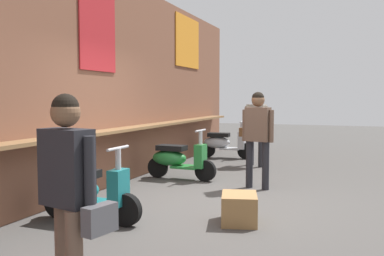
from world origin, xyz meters
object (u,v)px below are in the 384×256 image
(shopper_browsing, at_px, (258,129))
(shopper_with_handbag, at_px, (69,182))
(scooter_green, at_px, (177,159))
(scooter_teal, at_px, (85,191))
(shopper_passing, at_px, (256,121))
(merchandise_crate, at_px, (239,208))
(scooter_silver, at_px, (223,143))

(shopper_browsing, bearing_deg, shopper_with_handbag, -174.04)
(scooter_green, relative_size, shopper_browsing, 0.85)
(scooter_teal, height_order, shopper_with_handbag, shopper_with_handbag)
(scooter_teal, xyz_separation_m, shopper_browsing, (2.68, -1.62, 0.63))
(scooter_teal, bearing_deg, shopper_passing, 78.78)
(merchandise_crate, bearing_deg, scooter_silver, 18.65)
(scooter_silver, height_order, shopper_browsing, shopper_browsing)
(scooter_teal, distance_m, merchandise_crate, 1.94)
(scooter_green, bearing_deg, merchandise_crate, -50.00)
(scooter_teal, relative_size, shopper_passing, 0.84)
(scooter_teal, xyz_separation_m, scooter_green, (2.98, -0.00, 0.00))
(scooter_silver, distance_m, merchandise_crate, 5.73)
(shopper_with_handbag, height_order, shopper_browsing, shopper_browsing)
(scooter_silver, xyz_separation_m, merchandise_crate, (-5.43, -1.83, -0.21))
(shopper_with_handbag, bearing_deg, scooter_teal, 44.59)
(scooter_green, distance_m, scooter_silver, 3.07)
(shopper_browsing, height_order, merchandise_crate, shopper_browsing)
(scooter_teal, bearing_deg, merchandise_crate, 19.21)
(merchandise_crate, bearing_deg, scooter_teal, 108.60)
(shopper_browsing, bearing_deg, scooter_silver, 36.33)
(scooter_silver, relative_size, shopper_with_handbag, 0.88)
(scooter_teal, xyz_separation_m, shopper_passing, (5.06, -1.06, 0.63))
(shopper_browsing, relative_size, shopper_passing, 0.99)
(shopper_passing, height_order, merchandise_crate, shopper_passing)
(shopper_browsing, relative_size, merchandise_crate, 3.08)
(scooter_green, relative_size, scooter_silver, 1.00)
(shopper_browsing, bearing_deg, merchandise_crate, -163.33)
(shopper_passing, bearing_deg, scooter_teal, 0.50)
(scooter_teal, relative_size, merchandise_crate, 2.60)
(scooter_teal, distance_m, shopper_passing, 5.21)
(scooter_green, height_order, shopper_passing, shopper_passing)
(merchandise_crate, bearing_deg, shopper_passing, 9.86)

